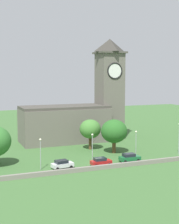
# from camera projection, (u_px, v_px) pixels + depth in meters

# --- Properties ---
(ground_plane) EXTENTS (200.00, 200.00, 0.00)m
(ground_plane) POSITION_uv_depth(u_px,v_px,m) (74.00, 149.00, 84.67)
(ground_plane) COLOR #3D6633
(church) EXTENTS (29.60, 10.85, 28.68)m
(church) POSITION_uv_depth(u_px,v_px,m) (80.00, 112.00, 94.67)
(church) COLOR #666056
(church) RESTS_ON ground
(quay_barrier) EXTENTS (41.25, 0.70, 0.86)m
(quay_barrier) POSITION_uv_depth(u_px,v_px,m) (107.00, 167.00, 66.76)
(quay_barrier) COLOR gray
(quay_barrier) RESTS_ON ground
(car_white) EXTENTS (4.50, 2.65, 1.69)m
(car_white) POSITION_uv_depth(u_px,v_px,m) (62.00, 164.00, 67.06)
(car_white) COLOR silver
(car_white) RESTS_ON ground
(car_red) EXTENTS (4.31, 2.13, 1.71)m
(car_red) POSITION_uv_depth(u_px,v_px,m) (101.00, 162.00, 68.98)
(car_red) COLOR red
(car_red) RESTS_ON ground
(car_green) EXTENTS (4.57, 2.28, 1.79)m
(car_green) POSITION_uv_depth(u_px,v_px,m) (130.00, 157.00, 72.23)
(car_green) COLOR #1E6B38
(car_green) RESTS_ON ground
(streetlamp_west_mid) EXTENTS (0.44, 0.44, 6.22)m
(streetlamp_west_mid) POSITION_uv_depth(u_px,v_px,m) (40.00, 149.00, 65.77)
(streetlamp_west_mid) COLOR #9EA0A5
(streetlamp_west_mid) RESTS_ON ground
(streetlamp_central) EXTENTS (0.44, 0.44, 6.25)m
(streetlamp_central) POSITION_uv_depth(u_px,v_px,m) (92.00, 143.00, 70.88)
(streetlamp_central) COLOR #9EA0A5
(streetlamp_central) RESTS_ON ground
(streetlamp_east_mid) EXTENTS (0.44, 0.44, 6.27)m
(streetlamp_east_mid) POSITION_uv_depth(u_px,v_px,m) (136.00, 140.00, 74.41)
(streetlamp_east_mid) COLOR #9EA0A5
(streetlamp_east_mid) RESTS_ON ground
(streetlamp_east_end) EXTENTS (0.44, 0.44, 7.41)m
(streetlamp_east_end) POSITION_uv_depth(u_px,v_px,m) (179.00, 134.00, 78.15)
(streetlamp_east_end) COLOR #9EA0A5
(streetlamp_east_end) RESTS_ON ground
(tree_riverside_east) EXTENTS (5.27, 5.27, 7.52)m
(tree_riverside_east) POSITION_uv_depth(u_px,v_px,m) (90.00, 129.00, 83.71)
(tree_riverside_east) COLOR brown
(tree_riverside_east) RESTS_ON ground
(tree_churchyard) EXTENTS (6.20, 6.20, 8.05)m
(tree_churchyard) POSITION_uv_depth(u_px,v_px,m) (114.00, 131.00, 79.72)
(tree_churchyard) COLOR brown
(tree_churchyard) RESTS_ON ground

